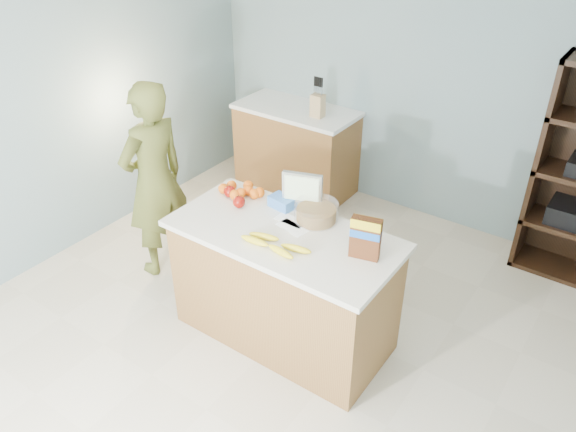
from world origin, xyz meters
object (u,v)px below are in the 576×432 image
Objects in this scene: tv at (302,189)px; cereal_box at (366,235)px; counter_peninsula at (284,289)px; person at (155,181)px.

tv is 0.68m from cereal_box.
tv is at bearing 101.77° from counter_peninsula.
person is 5.82× the size of tv.
person is (-1.34, 0.10, 0.41)m from counter_peninsula.
person reaches higher than tv.
cereal_box is at bearing 93.01° from person.
cereal_box is (1.90, -0.04, 0.24)m from person.
person is at bearing 175.65° from counter_peninsula.
cereal_box is at bearing 6.11° from counter_peninsula.
tv is (1.27, 0.21, 0.24)m from person.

